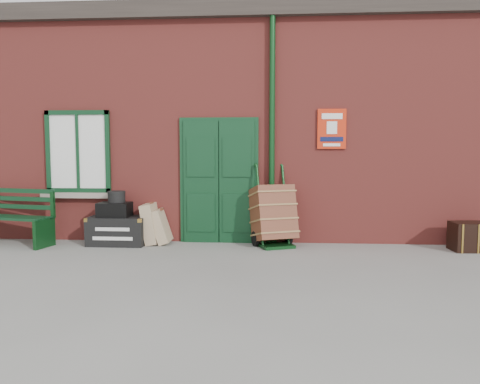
# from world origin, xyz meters

# --- Properties ---
(ground) EXTENTS (80.00, 80.00, 0.00)m
(ground) POSITION_xyz_m (0.00, 0.00, 0.00)
(ground) COLOR gray
(ground) RESTS_ON ground
(station_building) EXTENTS (10.30, 4.30, 4.36)m
(station_building) POSITION_xyz_m (-0.00, 3.49, 2.16)
(station_building) COLOR #9A3731
(station_building) RESTS_ON ground
(bench) EXTENTS (1.73, 0.86, 1.03)m
(bench) POSITION_xyz_m (-4.01, 1.03, 0.52)
(bench) COLOR #0D3219
(bench) RESTS_ON ground
(houdini_trunk) EXTENTS (1.01, 0.56, 0.50)m
(houdini_trunk) POSITION_xyz_m (-2.07, 1.12, 0.25)
(houdini_trunk) COLOR black
(houdini_trunk) RESTS_ON ground
(strongbox) EXTENTS (0.56, 0.41, 0.25)m
(strongbox) POSITION_xyz_m (-2.12, 1.12, 0.63)
(strongbox) COLOR black
(strongbox) RESTS_ON houdini_trunk
(hatbox) EXTENTS (0.30, 0.30, 0.20)m
(hatbox) POSITION_xyz_m (-2.09, 1.15, 0.85)
(hatbox) COLOR black
(hatbox) RESTS_ON strongbox
(suitcase_back) EXTENTS (0.31, 0.51, 0.73)m
(suitcase_back) POSITION_xyz_m (-1.51, 1.25, 0.37)
(suitcase_back) COLOR tan
(suitcase_back) RESTS_ON ground
(suitcase_front) EXTENTS (0.37, 0.46, 0.63)m
(suitcase_front) POSITION_xyz_m (-1.33, 1.25, 0.32)
(suitcase_front) COLOR tan
(suitcase_front) RESTS_ON ground
(porter_trolley) EXTENTS (0.91, 0.94, 1.41)m
(porter_trolley) POSITION_xyz_m (0.68, 1.23, 0.55)
(porter_trolley) COLOR #0C3314
(porter_trolley) RESTS_ON ground
(dark_trunk) EXTENTS (0.69, 0.47, 0.48)m
(dark_trunk) POSITION_xyz_m (3.99, 1.03, 0.24)
(dark_trunk) COLOR black
(dark_trunk) RESTS_ON ground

